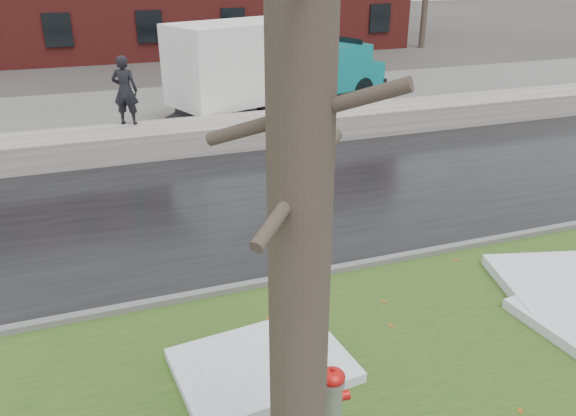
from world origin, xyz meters
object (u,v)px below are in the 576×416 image
object	(u,v)px
box_truck	(271,66)
worker	(125,90)
tree	(300,194)
fire_hydrant	(331,396)

from	to	relation	value
box_truck	worker	xyz separation A→B (m)	(-4.97, -2.41, 0.01)
tree	worker	world-z (taller)	tree
fire_hydrant	worker	bearing A→B (deg)	100.68
box_truck	worker	bearing A→B (deg)	-174.30
fire_hydrant	box_truck	xyz separation A→B (m)	(3.80, 13.89, 1.18)
tree	box_truck	distance (m)	15.32
tree	box_truck	size ratio (longest dim) A/B	0.69
fire_hydrant	worker	size ratio (longest dim) A/B	0.46
tree	box_truck	xyz separation A→B (m)	(4.45, 14.57, -1.64)
tree	worker	bearing A→B (deg)	92.42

